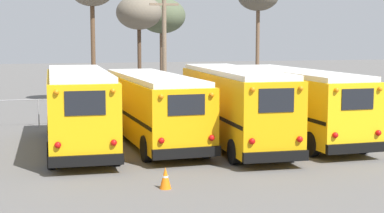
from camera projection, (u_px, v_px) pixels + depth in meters
name	position (u px, v px, depth m)	size (l,w,h in m)	color
ground_plane	(194.00, 145.00, 25.02)	(160.00, 160.00, 0.00)	#5B5956
school_bus_0	(79.00, 107.00, 23.95)	(2.81, 9.83, 3.23)	#EAAA0F
school_bus_1	(153.00, 106.00, 25.25)	(2.87, 10.16, 2.97)	#E5A00C
school_bus_2	(234.00, 104.00, 24.65)	(2.76, 9.89, 3.25)	#E5A00C
school_bus_3	(293.00, 101.00, 26.48)	(2.61, 10.74, 3.10)	yellow
utility_pole	(164.00, 48.00, 36.23)	(1.80, 0.27, 7.44)	#75604C
bare_tree_0	(139.00, 13.00, 43.04)	(3.35, 3.35, 7.60)	#473323
bare_tree_1	(162.00, 17.00, 45.45)	(3.64, 3.64, 7.55)	brown
fence_line	(159.00, 104.00, 31.65)	(17.60, 0.06, 1.42)	#939399
traffic_cone	(165.00, 178.00, 17.79)	(0.36, 0.36, 0.67)	orange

